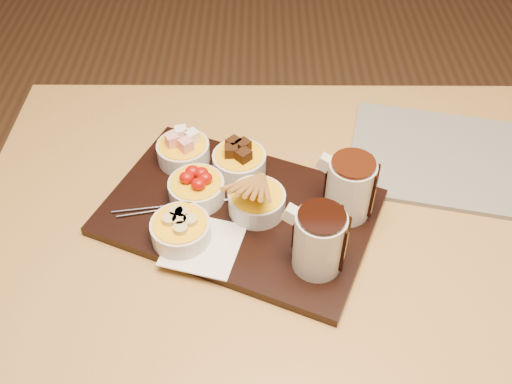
{
  "coord_description": "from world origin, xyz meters",
  "views": [
    {
      "loc": [
        -0.09,
        -0.68,
        1.51
      ],
      "look_at": [
        -0.09,
        0.0,
        0.81
      ],
      "focal_mm": 40.0,
      "sensor_mm": 36.0,
      "label": 1
    }
  ],
  "objects_px": {
    "pitcher_milk_chocolate": "(350,189)",
    "dining_table": "(303,251)",
    "newspaper": "(440,157)",
    "pitcher_dark_chocolate": "(319,242)",
    "serving_board": "(239,212)",
    "bowl_strawberries": "(197,190)"
  },
  "relations": [
    {
      "from": "dining_table",
      "to": "serving_board",
      "type": "height_order",
      "value": "serving_board"
    },
    {
      "from": "bowl_strawberries",
      "to": "pitcher_milk_chocolate",
      "type": "distance_m",
      "value": 0.27
    },
    {
      "from": "pitcher_milk_chocolate",
      "to": "pitcher_dark_chocolate",
      "type": "bearing_deg",
      "value": -94.4
    },
    {
      "from": "pitcher_milk_chocolate",
      "to": "newspaper",
      "type": "distance_m",
      "value": 0.27
    },
    {
      "from": "pitcher_milk_chocolate",
      "to": "dining_table",
      "type": "bearing_deg",
      "value": -159.07
    },
    {
      "from": "serving_board",
      "to": "pitcher_dark_chocolate",
      "type": "distance_m",
      "value": 0.19
    },
    {
      "from": "serving_board",
      "to": "bowl_strawberries",
      "type": "relative_size",
      "value": 4.6
    },
    {
      "from": "pitcher_milk_chocolate",
      "to": "newspaper",
      "type": "relative_size",
      "value": 0.32
    },
    {
      "from": "serving_board",
      "to": "pitcher_dark_chocolate",
      "type": "bearing_deg",
      "value": -19.98
    },
    {
      "from": "serving_board",
      "to": "pitcher_dark_chocolate",
      "type": "height_order",
      "value": "pitcher_dark_chocolate"
    },
    {
      "from": "pitcher_dark_chocolate",
      "to": "pitcher_milk_chocolate",
      "type": "height_order",
      "value": "same"
    },
    {
      "from": "pitcher_milk_chocolate",
      "to": "newspaper",
      "type": "xyz_separation_m",
      "value": [
        0.2,
        0.16,
        -0.07
      ]
    },
    {
      "from": "pitcher_dark_chocolate",
      "to": "newspaper",
      "type": "xyz_separation_m",
      "value": [
        0.26,
        0.27,
        -0.07
      ]
    },
    {
      "from": "pitcher_dark_chocolate",
      "to": "pitcher_milk_chocolate",
      "type": "bearing_deg",
      "value": 85.6
    },
    {
      "from": "pitcher_milk_chocolate",
      "to": "newspaper",
      "type": "bearing_deg",
      "value": 60.44
    },
    {
      "from": "pitcher_dark_chocolate",
      "to": "newspaper",
      "type": "bearing_deg",
      "value": 68.86
    },
    {
      "from": "bowl_strawberries",
      "to": "serving_board",
      "type": "bearing_deg",
      "value": -19.51
    },
    {
      "from": "dining_table",
      "to": "pitcher_milk_chocolate",
      "type": "height_order",
      "value": "pitcher_milk_chocolate"
    },
    {
      "from": "newspaper",
      "to": "pitcher_dark_chocolate",
      "type": "bearing_deg",
      "value": -121.79
    },
    {
      "from": "dining_table",
      "to": "pitcher_milk_chocolate",
      "type": "relative_size",
      "value": 10.92
    },
    {
      "from": "pitcher_milk_chocolate",
      "to": "newspaper",
      "type": "height_order",
      "value": "pitcher_milk_chocolate"
    },
    {
      "from": "serving_board",
      "to": "bowl_strawberries",
      "type": "xyz_separation_m",
      "value": [
        -0.08,
        0.03,
        0.03
      ]
    }
  ]
}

